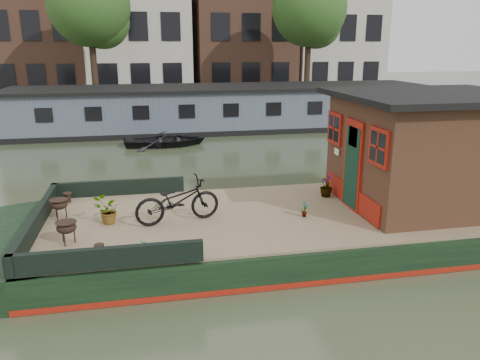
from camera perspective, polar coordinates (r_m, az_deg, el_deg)
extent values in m
plane|color=#2E3622|center=(10.45, 10.90, -6.83)|extent=(120.00, 120.00, 0.00)
cube|color=black|center=(10.34, 10.99, -5.30)|extent=(12.00, 4.00, 0.60)
cylinder|color=black|center=(9.87, -23.61, -7.47)|extent=(4.00, 4.00, 0.60)
cube|color=maroon|center=(10.42, 10.92, -6.53)|extent=(12.02, 4.02, 0.10)
cube|color=#886B54|center=(10.22, 11.09, -3.61)|extent=(11.80, 3.80, 0.05)
cube|color=black|center=(9.67, -23.50, -4.59)|extent=(0.12, 4.00, 0.35)
cube|color=black|center=(11.28, -14.53, -0.89)|extent=(3.00, 0.12, 0.35)
cube|color=black|center=(7.68, -15.85, -9.12)|extent=(3.00, 0.12, 0.35)
cube|color=#331F13|center=(10.93, 22.18, 3.18)|extent=(3.50, 3.00, 2.30)
cube|color=black|center=(10.75, 22.86, 9.47)|extent=(4.00, 3.50, 0.12)
cube|color=maroon|center=(10.11, 13.59, 1.80)|extent=(0.06, 0.80, 1.90)
cube|color=black|center=(10.11, 13.46, 1.52)|extent=(0.04, 0.64, 1.70)
cube|color=maroon|center=(9.06, 16.58, 3.85)|extent=(0.06, 0.72, 0.72)
cube|color=maroon|center=(10.93, 11.51, 6.19)|extent=(0.06, 0.72, 0.72)
imported|color=black|center=(9.25, -7.62, -2.50)|extent=(1.77, 0.92, 0.89)
imported|color=maroon|center=(9.60, 7.86, -3.48)|extent=(0.22, 0.23, 0.35)
imported|color=#925B2A|center=(9.48, -15.86, -3.61)|extent=(0.63, 0.61, 0.54)
imported|color=brown|center=(10.95, 10.47, -0.69)|extent=(0.31, 0.31, 0.51)
imported|color=#A1552F|center=(7.87, -11.65, -8.33)|extent=(0.18, 0.20, 0.32)
cylinder|color=black|center=(11.10, -20.25, -2.01)|extent=(0.19, 0.19, 0.22)
cylinder|color=black|center=(8.21, -16.77, -8.13)|extent=(0.16, 0.16, 0.19)
imported|color=black|center=(19.74, -9.10, 5.18)|extent=(3.37, 2.41, 0.70)
cube|color=#505E6A|center=(23.38, -1.97, 8.67)|extent=(20.00, 4.00, 2.00)
cube|color=black|center=(23.26, -2.00, 11.23)|extent=(20.40, 4.40, 0.12)
cube|color=black|center=(23.51, -1.95, 6.54)|extent=(20.00, 4.05, 0.24)
cube|color=#47443F|center=(29.83, -4.04, 9.19)|extent=(60.00, 6.00, 0.90)
cylinder|color=#332316|center=(28.03, -17.38, 13.10)|extent=(0.36, 0.36, 4.00)
sphere|color=#224517|center=(28.08, -17.95, 19.62)|extent=(4.40, 4.40, 4.40)
sphere|color=#224517|center=(28.28, -16.47, 18.07)|extent=(3.00, 3.00, 3.00)
cylinder|color=#332316|center=(29.56, 8.22, 13.77)|extent=(0.36, 0.36, 4.00)
sphere|color=#224517|center=(29.61, 8.48, 19.97)|extent=(4.40, 4.40, 4.40)
sphere|color=#224517|center=(30.05, 9.35, 18.34)|extent=(3.00, 3.00, 3.00)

